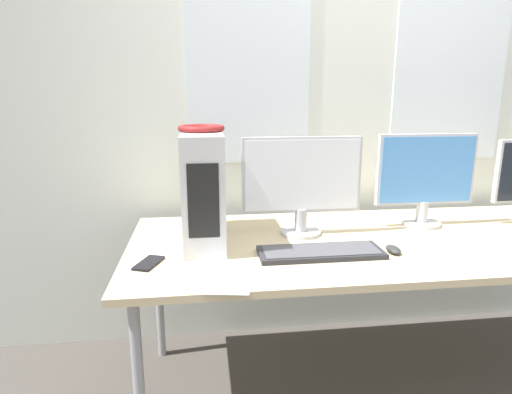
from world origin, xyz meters
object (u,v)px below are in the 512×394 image
Objects in this scene: headphones at (201,128)px; monitor_right_near at (425,177)px; pc_tower at (203,187)px; keyboard at (321,252)px; cell_phone at (149,263)px; monitor_main at (302,182)px; mouse at (393,249)px.

monitor_right_near is at bearing 4.53° from headphones.
headphones is at bearing -175.47° from monitor_right_near.
pc_tower is 1.03× the size of keyboard.
keyboard is at bearing 22.64° from cell_phone.
headphones is 0.58m from cell_phone.
pc_tower is at bearing 151.68° from keyboard.
headphones is at bearing -177.38° from monitor_main.
monitor_main reaches higher than mouse.
monitor_right_near reaches higher than mouse.
cell_phone is (-0.21, -0.26, -0.48)m from headphones.
headphones is 0.50m from monitor_main.
pc_tower is at bearing -177.27° from monitor_main.
keyboard reaches higher than cell_phone.
monitor_right_near is 1.32m from cell_phone.
mouse is (-0.30, -0.34, -0.22)m from monitor_right_near.
keyboard is at bearing -28.40° from headphones.
keyboard is 0.29m from mouse.
cell_phone is at bearing -128.97° from headphones.
monitor_right_near is at bearing 4.58° from pc_tower.
monitor_main is at bearing 2.62° from headphones.
mouse is (0.29, -0.01, 0.00)m from keyboard.
pc_tower is 0.95× the size of monitor_main.
monitor_right_near is at bearing 48.78° from mouse.
monitor_right_near is at bearing 28.88° from keyboard.
keyboard is at bearing -151.12° from monitor_right_near.
mouse reaches higher than keyboard.
keyboard is at bearing -85.82° from monitor_main.
cell_phone is (-0.21, -0.26, -0.23)m from pc_tower.
headphones is 2.14× the size of mouse.
headphones is 1.08m from monitor_right_near.
keyboard is (0.45, -0.24, -0.22)m from pc_tower.
monitor_right_near is at bearing 36.66° from cell_phone.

